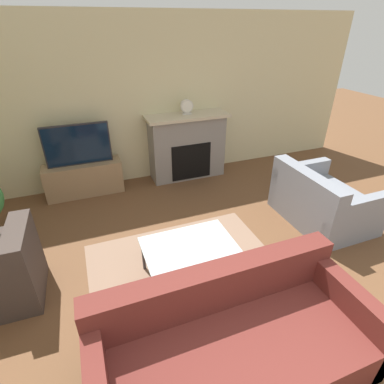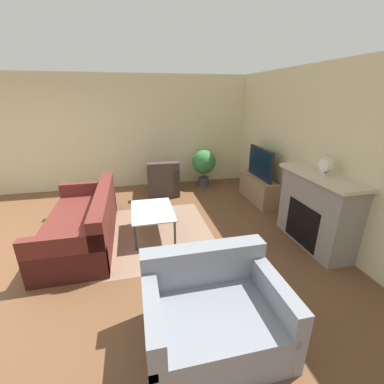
% 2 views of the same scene
% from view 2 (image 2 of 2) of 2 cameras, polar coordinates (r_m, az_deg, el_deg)
% --- Properties ---
extents(ground_plane, '(20.00, 20.00, 0.00)m').
position_cam_2_polar(ground_plane, '(4.79, -34.01, -10.85)').
color(ground_plane, brown).
extents(wall_back, '(8.41, 0.06, 2.70)m').
position_cam_2_polar(wall_back, '(4.89, 24.16, 8.66)').
color(wall_back, beige).
rests_on(wall_back, ground_plane).
extents(wall_left, '(0.06, 7.70, 2.70)m').
position_cam_2_polar(wall_left, '(6.65, -8.47, 12.99)').
color(wall_left, beige).
rests_on(wall_left, ground_plane).
extents(area_rug, '(2.18, 1.88, 0.00)m').
position_cam_2_polar(area_rug, '(4.51, -8.12, -9.02)').
color(area_rug, '#896B56').
rests_on(area_rug, ground_plane).
extents(fireplace, '(1.43, 0.51, 1.15)m').
position_cam_2_polar(fireplace, '(4.36, 25.98, -3.33)').
color(fireplace, gray).
rests_on(fireplace, ground_plane).
extents(tv_stand, '(1.21, 0.36, 0.54)m').
position_cam_2_polar(tv_stand, '(5.86, 14.46, 0.62)').
color(tv_stand, '#997A56').
rests_on(tv_stand, ground_plane).
extents(tv, '(0.99, 0.06, 0.65)m').
position_cam_2_polar(tv, '(5.69, 14.97, 6.24)').
color(tv, '#232328').
rests_on(tv, tv_stand).
extents(couch_sectional, '(2.17, 0.98, 0.82)m').
position_cam_2_polar(couch_sectional, '(4.49, -22.84, -6.63)').
color(couch_sectional, '#5B231E').
rests_on(couch_sectional, ground_plane).
extents(couch_loveseat, '(0.98, 1.27, 0.82)m').
position_cam_2_polar(couch_loveseat, '(2.69, 4.60, -25.32)').
color(couch_loveseat, gray).
rests_on(couch_loveseat, ground_plane).
extents(armchair_by_window, '(0.78, 0.73, 0.82)m').
position_cam_2_polar(armchair_by_window, '(6.12, -6.46, 2.35)').
color(armchair_by_window, '#3D332D').
rests_on(armchair_by_window, ground_plane).
extents(coffee_table, '(0.98, 0.68, 0.44)m').
position_cam_2_polar(coffee_table, '(4.32, -8.78, -4.47)').
color(coffee_table, '#333338').
rests_on(coffee_table, ground_plane).
extents(potted_plant, '(0.59, 0.59, 0.93)m').
position_cam_2_polar(potted_plant, '(6.56, 2.65, 6.38)').
color(potted_plant, '#47474C').
rests_on(potted_plant, ground_plane).
extents(mantel_clock, '(0.22, 0.07, 0.25)m').
position_cam_2_polar(mantel_clock, '(4.15, 27.46, 5.26)').
color(mantel_clock, beige).
rests_on(mantel_clock, fireplace).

